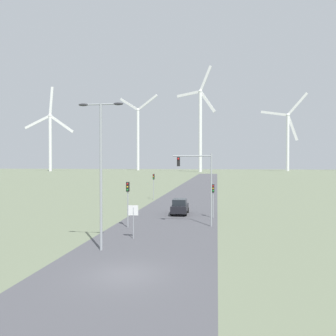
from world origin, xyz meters
TOP-DOWN VIEW (x-y plane):
  - ground_plane at (0.00, 0.00)m, footprint 600.00×600.00m
  - road_surface at (0.00, 48.00)m, footprint 10.00×240.00m
  - streetlamp at (-3.01, 4.53)m, footprint 3.22×0.32m
  - stop_sign_near at (-1.68, 8.25)m, footprint 0.81×0.07m
  - traffic_light_post_near_left at (-3.34, 12.59)m, footprint 0.28×0.33m
  - traffic_light_post_near_right at (4.51, 19.10)m, footprint 0.28×0.34m
  - traffic_light_post_mid_left at (-5.47, 36.06)m, footprint 0.28×0.33m
  - traffic_light_mast_overhead at (3.23, 14.30)m, footprint 3.78×0.34m
  - car_approaching at (0.60, 21.16)m, footprint 1.88×4.13m
  - wind_turbine_far_left at (-115.66, 206.26)m, footprint 37.11×2.71m
  - wind_turbine_left at (-59.09, 243.62)m, footprint 34.70×14.21m
  - wind_turbine_center at (-6.29, 203.29)m, footprint 26.80×10.86m
  - wind_turbine_right at (56.97, 237.50)m, footprint 32.03×12.03m

SIDE VIEW (x-z plane):
  - ground_plane at x=0.00m, z-range 0.00..0.00m
  - road_surface at x=0.00m, z-range 0.00..0.01m
  - car_approaching at x=0.60m, z-range 0.00..1.83m
  - stop_sign_near at x=-1.68m, z-range 0.54..3.21m
  - traffic_light_post_near_right at x=4.51m, z-range 0.87..4.59m
  - traffic_light_post_mid_left at x=-5.47m, z-range 0.98..5.21m
  - traffic_light_post_near_left at x=-3.34m, z-range 0.99..5.26m
  - traffic_light_mast_overhead at x=3.23m, z-range 1.35..8.34m
  - streetlamp at x=-3.01m, z-range 1.28..11.49m
  - wind_turbine_far_left at x=-115.66m, z-range -5.03..56.51m
  - wind_turbine_right at x=56.97m, z-range -2.50..54.96m
  - wind_turbine_left at x=-59.09m, z-range 0.01..60.78m
  - wind_turbine_center at x=-6.29m, z-range -2.92..67.47m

